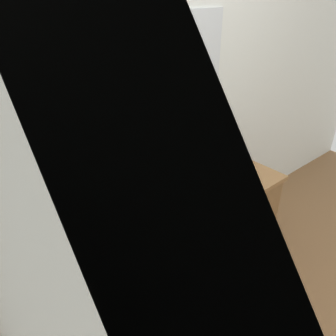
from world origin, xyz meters
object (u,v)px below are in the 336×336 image
Objects in this scene: book_stack_side at (223,163)px; water_bottle at (237,159)px; cell_phone at (209,204)px; desk at (212,221)px; mug at (64,224)px; book_stack_tall at (160,175)px; keyboard at (153,181)px; book_stack_keyboard_riser at (154,198)px; laptop at (153,149)px; computer_mouse at (203,176)px.

water_bottle is at bearing -37.18° from book_stack_side.
cell_phone is (-0.34, -0.20, -0.06)m from book_stack_side.
desk is 1.04m from mug.
book_stack_tall is at bearing 164.20° from water_bottle.
desk is at bearing -18.01° from book_stack_tall.
mug is at bearing 177.20° from cell_phone.
keyboard reaches higher than desk.
cell_phone is at bearing -22.73° from mug.
book_stack_keyboard_riser is at bearing -176.73° from desk.
computer_mouse is at bearing -26.67° from laptop.
laptop is at bearing 6.22° from mug.
book_stack_keyboard_riser is 0.10m from keyboard.
water_bottle reaches higher than book_stack_keyboard_riser.
mug is (-0.44, 0.14, -0.14)m from keyboard.
desk is 0.42m from book_stack_side.
water_bottle is at bearing 40.08° from cell_phone.
computer_mouse is at bearing 8.82° from keyboard.
mug is 0.61× the size of water_bottle.
book_stack_tall is 0.22m from book_stack_keyboard_riser.
mug is (-0.96, 0.12, 0.39)m from desk.
book_stack_side is 0.40m from cell_phone.
desk is 11.31× the size of cell_phone.
book_stack_side is at bearing 4.84° from book_stack_keyboard_riser.
book_stack_side reaches higher than cell_phone.
laptop is (-0.35, 0.18, 0.59)m from desk.
laptop is 0.45m from cell_phone.
laptop is (0.17, 0.21, 0.16)m from book_stack_keyboard_riser.
cell_phone is at bearing -29.62° from book_stack_keyboard_riser.
computer_mouse is (0.29, -0.08, -0.08)m from book_stack_tall.
keyboard is at bearing 169.65° from cell_phone.
keyboard is 3.82× the size of mug.
computer_mouse is at bearing 149.47° from desk.
laptop is at bearing 51.85° from keyboard.
book_stack_tall is at bearing 129.39° from cell_phone.
cell_phone is (0.27, -0.15, -0.08)m from book_stack_keyboard_riser.
desk is 4.88× the size of laptop.
book_stack_tall is at bearing 41.37° from book_stack_keyboard_riser.
book_stack_side is at bearing -11.74° from book_stack_tall.
laptop reaches higher than cell_phone.
book_stack_tall is 2.35× the size of computer_mouse.
book_stack_tall is 2.23× the size of mug.
book_stack_tall reaches higher than book_stack_keyboard_riser.
laptop is at bearing 160.18° from book_stack_side.
keyboard is (-0.00, 0.00, 0.10)m from book_stack_keyboard_riser.
book_stack_tall is 0.54m from water_bottle.
desk is 0.74m from keyboard.
keyboard is at bearing -17.67° from mug.
book_stack_side is at bearing 50.88° from cell_phone.
desk is at bearing 169.14° from water_bottle.
book_stack_side reaches higher than desk.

